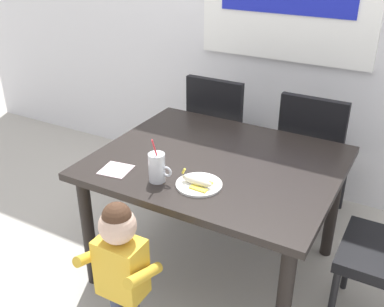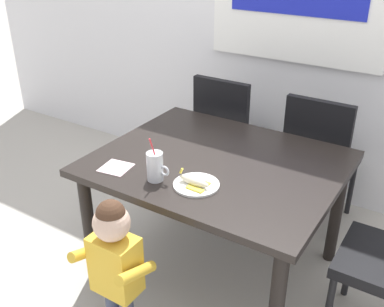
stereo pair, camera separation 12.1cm
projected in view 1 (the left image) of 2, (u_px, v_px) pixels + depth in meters
The scene contains 9 objects.
ground_plane at pixel (214, 266), 2.80m from camera, with size 24.00×24.00×0.00m, color #B7B2A8.
dining_table at pixel (217, 174), 2.51m from camera, with size 1.30×1.08×0.75m.
dining_chair_left at pixel (220, 130), 3.32m from camera, with size 0.44×0.44×0.96m.
dining_chair_right at pixel (313, 152), 3.00m from camera, with size 0.44×0.44×0.96m.
toddler_standing at pixel (121, 261), 2.05m from camera, with size 0.33×0.24×0.84m.
milk_cup at pixel (157, 169), 2.23m from camera, with size 0.13×0.09×0.25m.
snack_plate at pixel (199, 185), 2.21m from camera, with size 0.23×0.23×0.01m, color white.
peeled_banana at pixel (197, 181), 2.19m from camera, with size 0.17×0.11×0.07m.
paper_napkin at pixel (116, 170), 2.36m from camera, with size 0.15×0.15×0.00m, color silver.
Camera 1 is at (0.94, -1.97, 1.90)m, focal length 42.15 mm.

